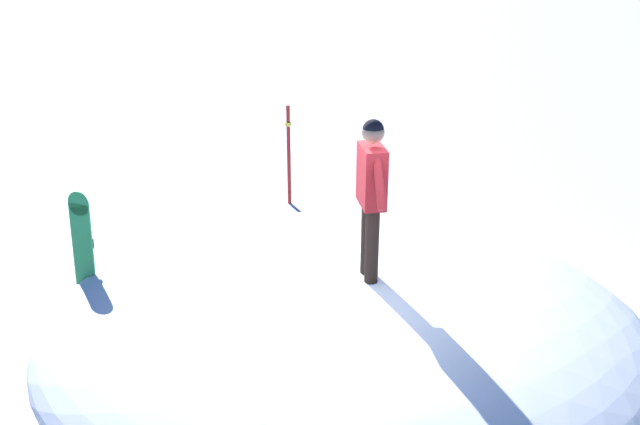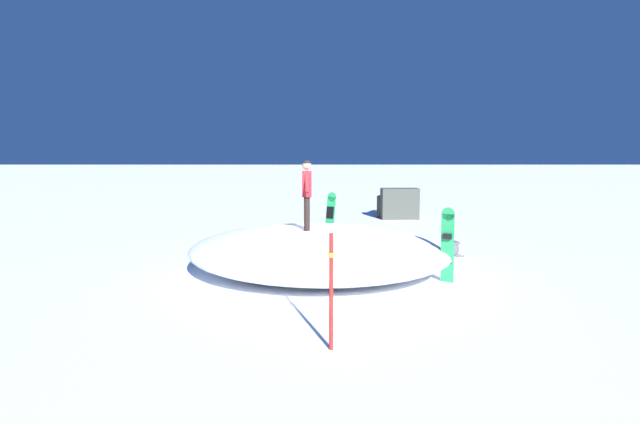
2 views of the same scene
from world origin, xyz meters
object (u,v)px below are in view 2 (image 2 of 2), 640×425
(snowboard_primary_upright, at_px, (330,218))
(trail_marker_pole, at_px, (331,289))
(snowboard_secondary_upright, at_px, (447,244))
(backpack_near, at_px, (452,249))
(backpack_far, at_px, (228,251))
(snowboarder_standing, at_px, (307,188))

(snowboard_primary_upright, distance_m, trail_marker_pole, 8.09)
(snowboard_primary_upright, bearing_deg, trail_marker_pole, -91.14)
(snowboard_primary_upright, relative_size, snowboard_secondary_upright, 0.98)
(backpack_near, bearing_deg, snowboard_secondary_upright, -108.14)
(snowboard_secondary_upright, height_order, backpack_near, snowboard_secondary_upright)
(snowboard_primary_upright, distance_m, snowboard_secondary_upright, 5.13)
(backpack_far, bearing_deg, snowboard_secondary_upright, -26.13)
(snowboard_secondary_upright, bearing_deg, trail_marker_pole, -126.23)
(backpack_far, bearing_deg, backpack_near, 0.42)
(snowboard_primary_upright, distance_m, backpack_near, 3.86)
(snowboarder_standing, distance_m, snowboard_secondary_upright, 3.47)
(snowboard_secondary_upright, bearing_deg, backpack_near, 71.86)
(backpack_far, bearing_deg, trail_marker_pole, -66.48)
(snowboard_primary_upright, distance_m, backpack_far, 3.49)
(snowboard_primary_upright, relative_size, backpack_far, 3.39)
(snowboarder_standing, bearing_deg, backpack_far, 145.45)
(snowboard_secondary_upright, height_order, trail_marker_pole, trail_marker_pole)
(snowboarder_standing, xyz_separation_m, snowboard_primary_upright, (0.64, 3.42, -1.16))
(trail_marker_pole, bearing_deg, snowboarder_standing, 95.82)
(backpack_far, height_order, trail_marker_pole, trail_marker_pole)
(snowboarder_standing, relative_size, trail_marker_pole, 0.98)
(backpack_near, height_order, backpack_far, backpack_near)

